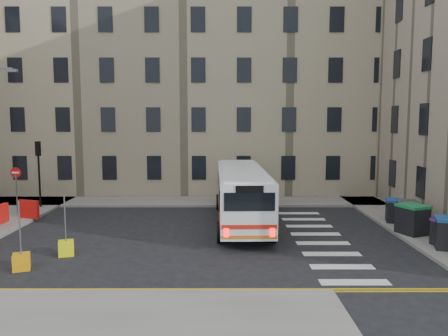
{
  "coord_description": "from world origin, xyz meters",
  "views": [
    {
      "loc": [
        -0.51,
        -20.47,
        5.55
      ],
      "look_at": [
        -0.48,
        2.78,
        3.0
      ],
      "focal_mm": 35.0,
      "sensor_mm": 36.0,
      "label": 1
    }
  ],
  "objects_px": {
    "wheelie_bin_d": "(407,213)",
    "wheelie_bin_e": "(395,210)",
    "bus": "(242,193)",
    "wheelie_bin_b": "(446,233)",
    "bollard_chevron": "(66,248)",
    "wheelie_bin_c": "(412,219)",
    "bollard_yellow": "(21,262)",
    "wheelie_bin_a": "(448,233)"
  },
  "relations": [
    {
      "from": "wheelie_bin_d",
      "to": "wheelie_bin_e",
      "type": "xyz_separation_m",
      "value": [
        -0.3,
        0.82,
        -0.03
      ]
    },
    {
      "from": "bus",
      "to": "wheelie_bin_b",
      "type": "xyz_separation_m",
      "value": [
        8.57,
        -4.93,
        -0.95
      ]
    },
    {
      "from": "wheelie_bin_d",
      "to": "bollard_chevron",
      "type": "bearing_deg",
      "value": -153.32
    },
    {
      "from": "bollard_chevron",
      "to": "wheelie_bin_d",
      "type": "bearing_deg",
      "value": 15.78
    },
    {
      "from": "wheelie_bin_c",
      "to": "bollard_yellow",
      "type": "distance_m",
      "value": 17.18
    },
    {
      "from": "wheelie_bin_a",
      "to": "wheelie_bin_d",
      "type": "relative_size",
      "value": 1.12
    },
    {
      "from": "wheelie_bin_b",
      "to": "bollard_yellow",
      "type": "distance_m",
      "value": 17.26
    },
    {
      "from": "bollard_yellow",
      "to": "bollard_chevron",
      "type": "distance_m",
      "value": 2.03
    },
    {
      "from": "bollard_yellow",
      "to": "bus",
      "type": "bearing_deg",
      "value": 41.04
    },
    {
      "from": "wheelie_bin_a",
      "to": "bollard_yellow",
      "type": "xyz_separation_m",
      "value": [
        -17.02,
        -2.2,
        -0.52
      ]
    },
    {
      "from": "wheelie_bin_c",
      "to": "wheelie_bin_d",
      "type": "xyz_separation_m",
      "value": [
        0.46,
        1.66,
        -0.07
      ]
    },
    {
      "from": "wheelie_bin_e",
      "to": "bollard_chevron",
      "type": "xyz_separation_m",
      "value": [
        -15.67,
        -5.34,
        -0.46
      ]
    },
    {
      "from": "wheelie_bin_a",
      "to": "wheelie_bin_d",
      "type": "xyz_separation_m",
      "value": [
        -0.01,
        4.06,
        -0.03
      ]
    },
    {
      "from": "wheelie_bin_b",
      "to": "bollard_yellow",
      "type": "xyz_separation_m",
      "value": [
        -17.07,
        -2.48,
        -0.43
      ]
    },
    {
      "from": "wheelie_bin_b",
      "to": "bollard_chevron",
      "type": "bearing_deg",
      "value": 174.11
    },
    {
      "from": "bus",
      "to": "wheelie_bin_e",
      "type": "height_order",
      "value": "bus"
    },
    {
      "from": "wheelie_bin_c",
      "to": "wheelie_bin_a",
      "type": "bearing_deg",
      "value": -101.0
    },
    {
      "from": "wheelie_bin_c",
      "to": "bollard_yellow",
      "type": "height_order",
      "value": "wheelie_bin_c"
    },
    {
      "from": "wheelie_bin_d",
      "to": "bollard_chevron",
      "type": "xyz_separation_m",
      "value": [
        -15.97,
        -4.51,
        -0.49
      ]
    },
    {
      "from": "wheelie_bin_d",
      "to": "bus",
      "type": "bearing_deg",
      "value": -176.79
    },
    {
      "from": "wheelie_bin_a",
      "to": "wheelie_bin_b",
      "type": "distance_m",
      "value": 0.3
    },
    {
      "from": "bus",
      "to": "bollard_yellow",
      "type": "xyz_separation_m",
      "value": [
        -8.51,
        -7.41,
        -1.38
      ]
    },
    {
      "from": "wheelie_bin_a",
      "to": "wheelie_bin_e",
      "type": "bearing_deg",
      "value": 112.84
    },
    {
      "from": "bollard_yellow",
      "to": "bollard_chevron",
      "type": "relative_size",
      "value": 1.0
    },
    {
      "from": "wheelie_bin_a",
      "to": "wheelie_bin_d",
      "type": "height_order",
      "value": "wheelie_bin_a"
    },
    {
      "from": "wheelie_bin_a",
      "to": "wheelie_bin_c",
      "type": "relative_size",
      "value": 0.92
    },
    {
      "from": "bollard_yellow",
      "to": "bollard_chevron",
      "type": "height_order",
      "value": "same"
    },
    {
      "from": "bus",
      "to": "wheelie_bin_c",
      "type": "relative_size",
      "value": 6.74
    },
    {
      "from": "wheelie_bin_d",
      "to": "bollard_yellow",
      "type": "distance_m",
      "value": 18.13
    },
    {
      "from": "bollard_yellow",
      "to": "bollard_chevron",
      "type": "bearing_deg",
      "value": 59.18
    },
    {
      "from": "wheelie_bin_d",
      "to": "wheelie_bin_b",
      "type": "bearing_deg",
      "value": -78.1
    },
    {
      "from": "bus",
      "to": "wheelie_bin_b",
      "type": "bearing_deg",
      "value": -31.07
    },
    {
      "from": "wheelie_bin_b",
      "to": "bollard_chevron",
      "type": "xyz_separation_m",
      "value": [
        -16.03,
        -0.73,
        -0.43
      ]
    },
    {
      "from": "wheelie_bin_d",
      "to": "bollard_chevron",
      "type": "height_order",
      "value": "wheelie_bin_d"
    },
    {
      "from": "wheelie_bin_b",
      "to": "bus",
      "type": "bearing_deg",
      "value": 141.58
    },
    {
      "from": "wheelie_bin_a",
      "to": "bollard_chevron",
      "type": "relative_size",
      "value": 2.46
    },
    {
      "from": "wheelie_bin_e",
      "to": "bollard_yellow",
      "type": "relative_size",
      "value": 2.2
    },
    {
      "from": "wheelie_bin_c",
      "to": "bus",
      "type": "bearing_deg",
      "value": 138.55
    },
    {
      "from": "bus",
      "to": "wheelie_bin_c",
      "type": "xyz_separation_m",
      "value": [
        8.04,
        -2.8,
        -0.82
      ]
    },
    {
      "from": "bollard_chevron",
      "to": "bollard_yellow",
      "type": "bearing_deg",
      "value": -120.82
    },
    {
      "from": "wheelie_bin_d",
      "to": "wheelie_bin_a",
      "type": "bearing_deg",
      "value": -78.89
    },
    {
      "from": "wheelie_bin_a",
      "to": "wheelie_bin_e",
      "type": "xyz_separation_m",
      "value": [
        -0.32,
        4.88,
        -0.05
      ]
    }
  ]
}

